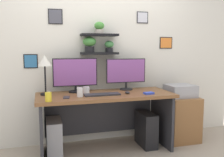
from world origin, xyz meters
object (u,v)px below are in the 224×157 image
at_px(desk_lamp, 45,64).
at_px(computer_mouse, 127,93).
at_px(computer_tower_left, 54,138).
at_px(scissors_tray, 149,93).
at_px(coffee_mug, 86,90).
at_px(pen_cup, 48,97).
at_px(computer_tower_right, 146,129).
at_px(monitor_right, 126,73).
at_px(drawer_cabinet, 179,118).
at_px(desk, 104,108).
at_px(printer, 180,91).
at_px(keyboard, 102,94).
at_px(water_cup, 80,92).
at_px(monitor_left, 75,74).
at_px(cell_phone, 67,97).

bearing_deg(desk_lamp, computer_mouse, -11.51).
bearing_deg(computer_tower_left, scissors_tray, -10.62).
bearing_deg(coffee_mug, pen_cup, -145.02).
relative_size(pen_cup, computer_tower_right, 0.22).
bearing_deg(monitor_right, scissors_tray, -67.75).
bearing_deg(desk_lamp, drawer_cabinet, -1.19).
height_order(computer_mouse, pen_cup, pen_cup).
relative_size(desk, monitor_right, 3.05).
bearing_deg(desk, computer_mouse, -27.75).
relative_size(scissors_tray, printer, 0.32).
bearing_deg(pen_cup, desk, 25.04).
xyz_separation_m(computer_mouse, scissors_tray, (0.25, -0.10, -0.00)).
relative_size(keyboard, pen_cup, 4.40).
distance_m(computer_tower_left, computer_tower_right, 1.22).
relative_size(computer_mouse, pen_cup, 0.90).
height_order(drawer_cabinet, computer_tower_left, drawer_cabinet).
bearing_deg(computer_tower_left, water_cup, -26.18).
relative_size(keyboard, computer_mouse, 4.89).
bearing_deg(coffee_mug, keyboard, -42.40).
xyz_separation_m(water_cup, printer, (1.47, 0.20, -0.09)).
height_order(monitor_left, printer, monitor_left).
height_order(computer_mouse, computer_tower_left, computer_mouse).
bearing_deg(computer_tower_right, drawer_cabinet, 7.98).
relative_size(monitor_right, computer_mouse, 6.25).
relative_size(computer_mouse, cell_phone, 0.64).
xyz_separation_m(drawer_cabinet, computer_tower_right, (-0.56, -0.08, -0.09)).
height_order(desk, scissors_tray, scissors_tray).
bearing_deg(scissors_tray, monitor_left, 155.14).
bearing_deg(monitor_left, desk, -24.74).
bearing_deg(pen_cup, cell_phone, 35.10).
bearing_deg(monitor_right, pen_cup, -155.07).
relative_size(monitor_right, coffee_mug, 6.25).
height_order(desk_lamp, drawer_cabinet, desk_lamp).
distance_m(water_cup, drawer_cabinet, 1.56).
relative_size(computer_mouse, computer_tower_left, 0.20).
bearing_deg(computer_tower_left, keyboard, -12.62).
bearing_deg(computer_tower_right, keyboard, -171.26).
distance_m(cell_phone, printer, 1.64).
xyz_separation_m(desk_lamp, pen_cup, (0.02, -0.40, -0.33)).
xyz_separation_m(cell_phone, computer_tower_left, (-0.15, 0.17, -0.53)).
distance_m(computer_mouse, desk_lamp, 1.08).
distance_m(keyboard, computer_mouse, 0.33).
bearing_deg(computer_tower_left, computer_tower_right, -1.53).
height_order(scissors_tray, water_cup, water_cup).
distance_m(computer_mouse, computer_tower_left, 1.07).
relative_size(keyboard, water_cup, 4.00).
height_order(monitor_left, computer_tower_left, monitor_left).
distance_m(monitor_left, printer, 1.51).
height_order(keyboard, pen_cup, pen_cup).
relative_size(monitor_right, scissors_tray, 4.68).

